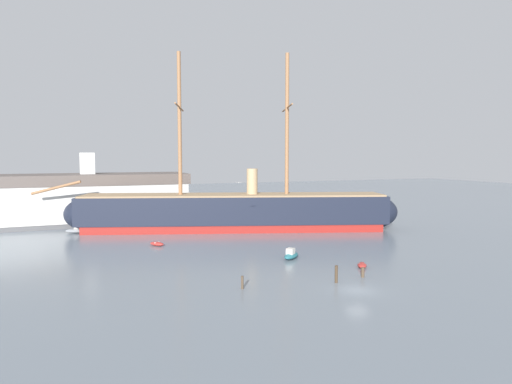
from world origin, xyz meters
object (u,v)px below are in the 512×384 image
at_px(motorboat_near_centre, 291,255).
at_px(motorboat_far_left, 77,230).
at_px(mooring_piling_left_pair, 363,272).
at_px(dinghy_far_right, 335,216).
at_px(dinghy_foreground_right, 362,265).
at_px(seagull_in_flight, 239,183).
at_px(motorboat_alongside_stern, 321,227).
at_px(mooring_piling_right_pair, 242,282).
at_px(dinghy_alongside_bow, 157,244).
at_px(dockside_warehouse_left, 74,199).
at_px(dinghy_distant_centre, 204,218).
at_px(tall_ship, 234,211).
at_px(mooring_piling_nearest, 336,274).

bearing_deg(motorboat_near_centre, motorboat_far_left, 128.56).
bearing_deg(mooring_piling_left_pair, dinghy_far_right, 61.01).
distance_m(dinghy_foreground_right, seagull_in_flight, 24.74).
height_order(motorboat_alongside_stern, mooring_piling_right_pair, mooring_piling_right_pair).
height_order(dinghy_foreground_right, mooring_piling_right_pair, mooring_piling_right_pair).
bearing_deg(dinghy_alongside_bow, dinghy_foreground_right, -48.20).
xyz_separation_m(mooring_piling_right_pair, dockside_warehouse_left, (-17.06, 63.24, 4.78)).
relative_size(motorboat_alongside_stern, dinghy_distant_centre, 1.19).
relative_size(motorboat_near_centre, motorboat_alongside_stern, 1.16).
relative_size(dinghy_alongside_bow, dinghy_far_right, 1.49).
bearing_deg(mooring_piling_right_pair, tall_ship, 71.50).
relative_size(motorboat_far_left, mooring_piling_right_pair, 2.83).
height_order(dinghy_far_right, mooring_piling_left_pair, mooring_piling_left_pair).
bearing_deg(seagull_in_flight, dinghy_alongside_bow, 152.88).
relative_size(dinghy_foreground_right, mooring_piling_left_pair, 2.36).
relative_size(mooring_piling_nearest, dockside_warehouse_left, 0.04).
distance_m(tall_ship, dinghy_distant_centre, 18.85).
bearing_deg(dinghy_distant_centre, mooring_piling_left_pair, -86.30).
bearing_deg(mooring_piling_left_pair, motorboat_near_centre, 106.05).
bearing_deg(dinghy_far_right, mooring_piling_nearest, -122.33).
relative_size(dinghy_distant_centre, dockside_warehouse_left, 0.05).
bearing_deg(mooring_piling_nearest, dinghy_distant_centre, 89.41).
xyz_separation_m(dinghy_alongside_bow, mooring_piling_right_pair, (4.47, -29.23, 0.43)).
height_order(dinghy_alongside_bow, motorboat_alongside_stern, motorboat_alongside_stern).
xyz_separation_m(motorboat_alongside_stern, mooring_piling_left_pair, (-14.49, -34.63, 0.16)).
bearing_deg(motorboat_near_centre, motorboat_alongside_stern, 50.35).
relative_size(mooring_piling_right_pair, dockside_warehouse_left, 0.03).
bearing_deg(mooring_piling_right_pair, mooring_piling_nearest, -9.50).
xyz_separation_m(dinghy_foreground_right, motorboat_near_centre, (-6.60, 8.49, 0.24)).
xyz_separation_m(dockside_warehouse_left, seagull_in_flight, (25.14, -40.44, 5.34)).
distance_m(motorboat_near_centre, mooring_piling_nearest, 13.60).
height_order(dinghy_alongside_bow, seagull_in_flight, seagull_in_flight).
bearing_deg(dinghy_foreground_right, tall_ship, 98.57).
relative_size(tall_ship, motorboat_far_left, 16.69).
bearing_deg(dinghy_foreground_right, mooring_piling_left_pair, -124.72).
relative_size(dinghy_far_right, mooring_piling_right_pair, 1.33).
xyz_separation_m(motorboat_near_centre, dockside_warehouse_left, (-29.28, 51.58, 4.98)).
relative_size(motorboat_near_centre, dinghy_distant_centre, 1.37).
xyz_separation_m(motorboat_near_centre, dinghy_far_right, (31.28, 37.11, -0.33)).
relative_size(dinghy_alongside_bow, mooring_piling_right_pair, 1.97).
distance_m(dinghy_distant_centre, mooring_piling_left_pair, 59.44).
bearing_deg(seagull_in_flight, dinghy_far_right, 36.25).
xyz_separation_m(dinghy_foreground_right, seagull_in_flight, (-10.75, 19.63, 10.55)).
bearing_deg(tall_ship, mooring_piling_nearest, -92.58).
bearing_deg(seagull_in_flight, mooring_piling_nearest, -82.29).
distance_m(motorboat_near_centre, dockside_warehouse_left, 59.52).
bearing_deg(mooring_piling_left_pair, dinghy_distant_centre, 93.70).
bearing_deg(motorboat_far_left, motorboat_alongside_stern, -17.21).
bearing_deg(motorboat_near_centre, tall_ship, 87.79).
xyz_separation_m(mooring_piling_left_pair, seagull_in_flight, (-7.80, 23.87, 10.25)).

